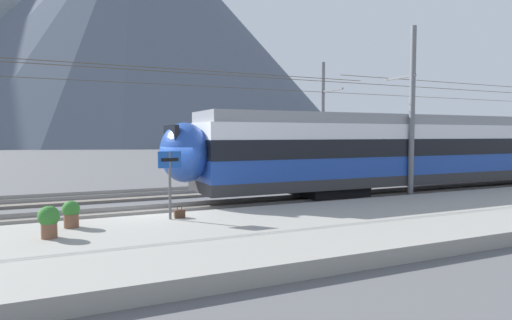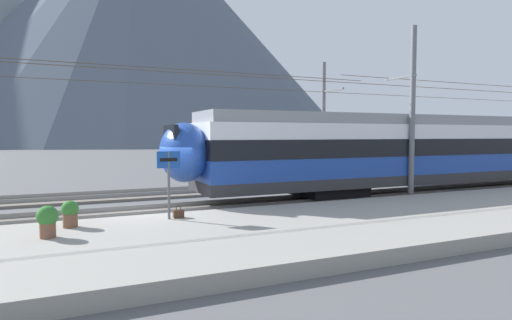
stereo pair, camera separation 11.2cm
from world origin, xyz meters
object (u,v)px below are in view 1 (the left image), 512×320
(catenary_mast_mid, at_px, (410,112))
(potted_plant_platform_edge, at_px, (49,219))
(train_near_platform, at_px, (473,148))
(potted_plant_by_shelter, at_px, (71,213))
(platform_sign, at_px, (170,169))
(handbag_near_sign, at_px, (179,214))
(catenary_mast_far_side, at_px, (324,119))

(catenary_mast_mid, bearing_deg, potted_plant_platform_edge, -169.41)
(train_near_platform, distance_m, catenary_mast_mid, 6.24)
(train_near_platform, height_order, potted_plant_by_shelter, train_near_platform)
(train_near_platform, relative_size, platform_sign, 15.85)
(catenary_mast_mid, height_order, handbag_near_sign, catenary_mast_mid)
(catenary_mast_far_side, height_order, potted_plant_platform_edge, catenary_mast_far_side)
(catenary_mast_far_side, height_order, potted_plant_by_shelter, catenary_mast_far_side)
(train_near_platform, distance_m, potted_plant_by_shelter, 19.77)
(platform_sign, bearing_deg, train_near_platform, 10.23)
(handbag_near_sign, bearing_deg, potted_plant_platform_edge, -161.49)
(train_near_platform, distance_m, handbag_near_sign, 16.79)
(train_near_platform, xyz_separation_m, potted_plant_by_shelter, (-19.48, -3.05, -1.43))
(catenary_mast_far_side, relative_size, potted_plant_platform_edge, 51.51)
(train_near_platform, height_order, catenary_mast_far_side, catenary_mast_far_side)
(potted_plant_by_shelter, bearing_deg, train_near_platform, 8.91)
(potted_plant_by_shelter, bearing_deg, catenary_mast_far_side, 33.84)
(potted_plant_platform_edge, bearing_deg, catenary_mast_far_side, 35.70)
(platform_sign, relative_size, handbag_near_sign, 5.38)
(platform_sign, bearing_deg, potted_plant_by_shelter, -179.33)
(potted_plant_platform_edge, height_order, potted_plant_by_shelter, potted_plant_platform_edge)
(catenary_mast_mid, xyz_separation_m, potted_plant_platform_edge, (-14.19, -2.65, -3.08))
(platform_sign, bearing_deg, catenary_mast_mid, 8.01)
(catenary_mast_far_side, height_order, platform_sign, catenary_mast_far_side)
(potted_plant_by_shelter, bearing_deg, catenary_mast_mid, 6.55)
(catenary_mast_mid, relative_size, potted_plant_platform_edge, 51.51)
(platform_sign, distance_m, potted_plant_by_shelter, 2.95)
(catenary_mast_mid, height_order, potted_plant_by_shelter, catenary_mast_mid)
(catenary_mast_far_side, bearing_deg, platform_sign, -140.59)
(catenary_mast_mid, xyz_separation_m, handbag_near_sign, (-10.62, -1.46, -3.42))
(platform_sign, distance_m, handbag_near_sign, 1.41)
(handbag_near_sign, bearing_deg, catenary_mast_mid, 7.82)
(train_near_platform, distance_m, platform_sign, 17.02)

